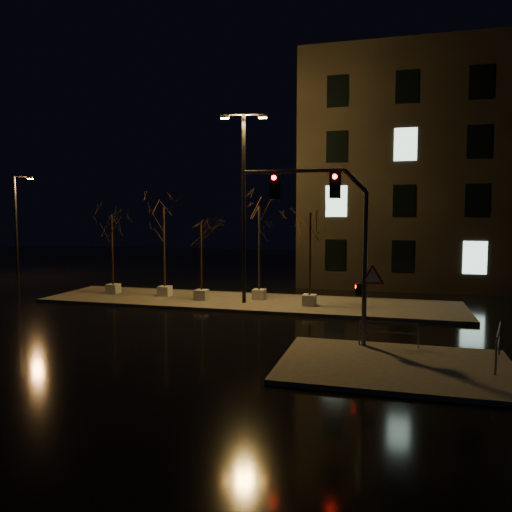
% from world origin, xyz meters
% --- Properties ---
extents(ground, '(90.00, 90.00, 0.00)m').
position_xyz_m(ground, '(0.00, 0.00, 0.00)').
color(ground, black).
rests_on(ground, ground).
extents(median, '(22.00, 5.00, 0.15)m').
position_xyz_m(median, '(0.00, 6.00, 0.07)').
color(median, '#484640').
rests_on(median, ground).
extents(sidewalk_corner, '(7.00, 5.00, 0.15)m').
position_xyz_m(sidewalk_corner, '(7.50, -3.50, 0.07)').
color(sidewalk_corner, '#484640').
rests_on(sidewalk_corner, ground).
extents(building, '(25.00, 12.00, 15.00)m').
position_xyz_m(building, '(14.00, 18.00, 7.50)').
color(building, black).
rests_on(building, ground).
extents(tree_0, '(1.80, 1.80, 4.64)m').
position_xyz_m(tree_0, '(-8.09, 6.29, 3.68)').
color(tree_0, '#B9B7AC').
rests_on(tree_0, median).
extents(tree_1, '(1.80, 1.80, 5.08)m').
position_xyz_m(tree_1, '(-4.84, 6.25, 4.01)').
color(tree_1, '#B9B7AC').
rests_on(tree_1, median).
extents(tree_2, '(1.80, 1.80, 4.23)m').
position_xyz_m(tree_2, '(-2.39, 5.57, 3.36)').
color(tree_2, '#B9B7AC').
rests_on(tree_2, median).
extents(tree_3, '(1.80, 1.80, 5.12)m').
position_xyz_m(tree_3, '(0.53, 6.56, 4.04)').
color(tree_3, '#B9B7AC').
rests_on(tree_3, median).
extents(tree_4, '(1.80, 1.80, 4.76)m').
position_xyz_m(tree_4, '(3.42, 5.46, 3.76)').
color(tree_4, '#B9B7AC').
rests_on(tree_4, median).
extents(traffic_signal_mast, '(5.02, 0.32, 6.12)m').
position_xyz_m(traffic_signal_mast, '(5.45, -1.54, 4.17)').
color(traffic_signal_mast, '#5A5C62').
rests_on(traffic_signal_mast, sidewalk_corner).
extents(streetlight_main, '(2.39, 0.75, 9.58)m').
position_xyz_m(streetlight_main, '(0.04, 5.36, 5.68)').
color(streetlight_main, black).
rests_on(streetlight_main, median).
extents(streetlight_far, '(1.43, 0.68, 7.50)m').
position_xyz_m(streetlight_far, '(-19.27, 11.85, 4.13)').
color(streetlight_far, black).
rests_on(streetlight_far, ground).
extents(guard_rail_a, '(2.01, 0.08, 0.87)m').
position_xyz_m(guard_rail_a, '(7.28, -1.50, 0.72)').
color(guard_rail_a, '#5A5C62').
rests_on(guard_rail_a, sidewalk_corner).
extents(guard_rail_b, '(0.58, 2.26, 1.10)m').
position_xyz_m(guard_rail_b, '(10.50, -2.76, 0.86)').
color(guard_rail_b, '#5A5C62').
rests_on(guard_rail_b, sidewalk_corner).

